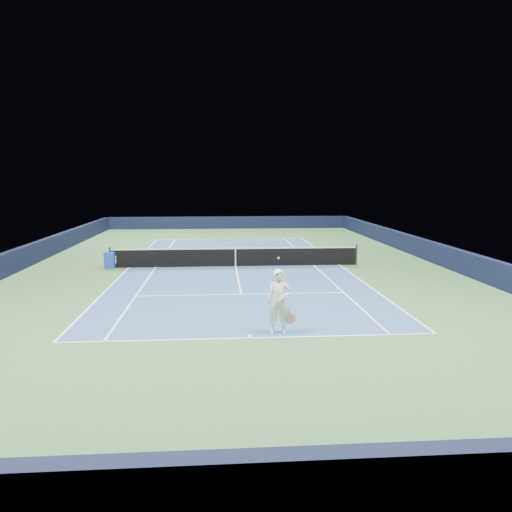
{
  "coord_description": "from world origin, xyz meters",
  "views": [
    {
      "loc": [
        -0.87,
        -25.6,
        4.53
      ],
      "look_at": [
        0.84,
        -3.0,
        1.0
      ],
      "focal_mm": 35.0,
      "sensor_mm": 36.0,
      "label": 1
    }
  ],
  "objects": [
    {
      "name": "ground",
      "position": [
        0.0,
        0.0,
        0.0
      ],
      "size": [
        40.0,
        40.0,
        0.0
      ],
      "primitive_type": "plane",
      "color": "#315930",
      "rests_on": "ground"
    },
    {
      "name": "wall_far",
      "position": [
        0.0,
        19.82,
        0.55
      ],
      "size": [
        22.0,
        0.35,
        1.1
      ],
      "primitive_type": "cube",
      "color": "black",
      "rests_on": "ground"
    },
    {
      "name": "wall_near",
      "position": [
        0.0,
        -19.82,
        0.55
      ],
      "size": [
        22.0,
        0.35,
        1.1
      ],
      "primitive_type": "cube",
      "color": "black",
      "rests_on": "ground"
    },
    {
      "name": "wall_right",
      "position": [
        10.82,
        0.0,
        0.55
      ],
      "size": [
        0.35,
        40.0,
        1.1
      ],
      "primitive_type": "cube",
      "color": "black",
      "rests_on": "ground"
    },
    {
      "name": "wall_left",
      "position": [
        -10.82,
        0.0,
        0.55
      ],
      "size": [
        0.35,
        40.0,
        1.1
      ],
      "primitive_type": "cube",
      "color": "black",
      "rests_on": "ground"
    },
    {
      "name": "court_surface",
      "position": [
        0.0,
        0.0,
        0.0
      ],
      "size": [
        10.97,
        23.77,
        0.01
      ],
      "primitive_type": "cube",
      "color": "navy",
      "rests_on": "ground"
    },
    {
      "name": "baseline_far",
      "position": [
        0.0,
        11.88,
        0.01
      ],
      "size": [
        10.97,
        0.08,
        0.0
      ],
      "primitive_type": "cube",
      "color": "white",
      "rests_on": "ground"
    },
    {
      "name": "baseline_near",
      "position": [
        0.0,
        -11.88,
        0.01
      ],
      "size": [
        10.97,
        0.08,
        0.0
      ],
      "primitive_type": "cube",
      "color": "white",
      "rests_on": "ground"
    },
    {
      "name": "sideline_doubles_right",
      "position": [
        5.49,
        0.0,
        0.01
      ],
      "size": [
        0.08,
        23.77,
        0.0
      ],
      "primitive_type": "cube",
      "color": "white",
      "rests_on": "ground"
    },
    {
      "name": "sideline_doubles_left",
      "position": [
        -5.49,
        0.0,
        0.01
      ],
      "size": [
        0.08,
        23.77,
        0.0
      ],
      "primitive_type": "cube",
      "color": "white",
      "rests_on": "ground"
    },
    {
      "name": "sideline_singles_right",
      "position": [
        4.12,
        0.0,
        0.01
      ],
      "size": [
        0.08,
        23.77,
        0.0
      ],
      "primitive_type": "cube",
      "color": "white",
      "rests_on": "ground"
    },
    {
      "name": "sideline_singles_left",
      "position": [
        -4.12,
        0.0,
        0.01
      ],
      "size": [
        0.08,
        23.77,
        0.0
      ],
      "primitive_type": "cube",
      "color": "white",
      "rests_on": "ground"
    },
    {
      "name": "service_line_far",
      "position": [
        0.0,
        6.4,
        0.01
      ],
      "size": [
        8.23,
        0.08,
        0.0
      ],
      "primitive_type": "cube",
      "color": "white",
      "rests_on": "ground"
    },
    {
      "name": "service_line_near",
      "position": [
        0.0,
        -6.4,
        0.01
      ],
      "size": [
        8.23,
        0.08,
        0.0
      ],
      "primitive_type": "cube",
      "color": "white",
      "rests_on": "ground"
    },
    {
      "name": "center_service_line",
      "position": [
        0.0,
        0.0,
        0.01
      ],
      "size": [
        0.08,
        12.8,
        0.0
      ],
      "primitive_type": "cube",
      "color": "white",
      "rests_on": "ground"
    },
    {
      "name": "center_mark_far",
      "position": [
        0.0,
        11.73,
        0.01
      ],
      "size": [
        0.08,
        0.3,
        0.0
      ],
      "primitive_type": "cube",
      "color": "white",
      "rests_on": "ground"
    },
    {
      "name": "center_mark_near",
      "position": [
        0.0,
        -11.73,
        0.01
      ],
      "size": [
        0.08,
        0.3,
        0.0
      ],
      "primitive_type": "cube",
      "color": "white",
      "rests_on": "ground"
    },
    {
      "name": "tennis_net",
      "position": [
        0.0,
        0.0,
        0.5
      ],
      "size": [
        12.9,
        0.1,
        1.07
      ],
      "color": "black",
      "rests_on": "ground"
    },
    {
      "name": "sponsor_cube",
      "position": [
        -6.4,
        0.0,
        0.42
      ],
      "size": [
        0.59,
        0.53,
        0.84
      ],
      "color": "#1D3EB3",
      "rests_on": "ground"
    },
    {
      "name": "tennis_player",
      "position": [
        0.87,
        -11.49,
        0.96
      ],
      "size": [
        0.86,
        1.29,
        2.12
      ],
      "color": "white",
      "rests_on": "ground"
    }
  ]
}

